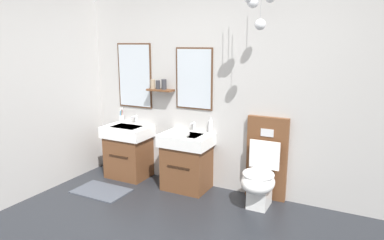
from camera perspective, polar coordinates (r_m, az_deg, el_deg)
wall_back at (r=4.25m, az=7.10°, el=5.98°), size 4.44×0.62×2.70m
bath_mat at (r=4.62m, az=-14.66°, el=-11.18°), size 0.68×0.44×0.01m
vanity_sink_left at (r=4.92m, az=-10.32°, el=-4.86°), size 0.63×0.49×0.72m
tap_on_left_sink at (r=4.95m, az=-9.27°, el=0.24°), size 0.03×0.13×0.11m
vanity_sink_right at (r=4.44m, az=-0.82°, el=-6.55°), size 0.63×0.49×0.72m
tap_on_right_sink at (r=4.48m, az=0.22°, el=-0.88°), size 0.03×0.13×0.11m
toilet at (r=4.11m, az=11.44°, el=-8.49°), size 0.48×0.62×1.00m
toothbrush_cup at (r=5.08m, az=-11.47°, el=0.32°), size 0.07×0.07×0.21m
soap_dispenser at (r=4.37m, az=3.05°, el=-1.04°), size 0.06×0.06×0.20m
folded_hand_towel at (r=4.24m, az=-2.21°, el=-2.34°), size 0.22×0.16×0.04m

